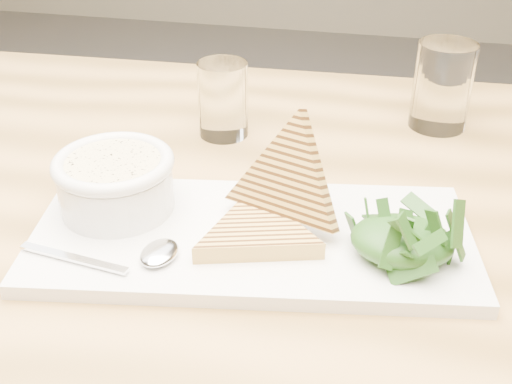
% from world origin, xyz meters
% --- Properties ---
extents(table_top, '(1.36, 0.93, 0.04)m').
position_xyz_m(table_top, '(0.10, -0.07, 0.74)').
color(table_top, '#B28345').
rests_on(table_top, ground).
extents(table_leg_bl, '(0.06, 0.06, 0.72)m').
position_xyz_m(table_leg_bl, '(-0.51, 0.33, 0.36)').
color(table_leg_bl, '#B28345').
rests_on(table_leg_bl, ground).
extents(platter, '(0.46, 0.26, 0.02)m').
position_xyz_m(platter, '(0.12, -0.12, 0.77)').
color(platter, white).
rests_on(platter, table_top).
extents(soup_bowl, '(0.12, 0.12, 0.05)m').
position_xyz_m(soup_bowl, '(-0.03, -0.10, 0.80)').
color(soup_bowl, white).
rests_on(soup_bowl, platter).
extents(soup, '(0.10, 0.10, 0.01)m').
position_xyz_m(soup, '(-0.03, -0.10, 0.83)').
color(soup, beige).
rests_on(soup, soup_bowl).
extents(bowl_rim, '(0.13, 0.13, 0.01)m').
position_xyz_m(bowl_rim, '(-0.03, -0.10, 0.83)').
color(bowl_rim, white).
rests_on(bowl_rim, soup_bowl).
extents(sandwich_flat, '(0.18, 0.18, 0.02)m').
position_xyz_m(sandwich_flat, '(0.13, -0.13, 0.78)').
color(sandwich_flat, gold).
rests_on(sandwich_flat, platter).
extents(sandwich_lean, '(0.18, 0.17, 0.16)m').
position_xyz_m(sandwich_lean, '(0.15, -0.09, 0.82)').
color(sandwich_lean, gold).
rests_on(sandwich_lean, sandwich_flat).
extents(salad_base, '(0.10, 0.08, 0.04)m').
position_xyz_m(salad_base, '(0.27, -0.13, 0.79)').
color(salad_base, '#16360F').
rests_on(salad_base, platter).
extents(arugula_pile, '(0.11, 0.10, 0.05)m').
position_xyz_m(arugula_pile, '(0.27, -0.13, 0.80)').
color(arugula_pile, '#285519').
rests_on(arugula_pile, platter).
extents(spoon_bowl, '(0.04, 0.05, 0.01)m').
position_xyz_m(spoon_bowl, '(0.05, -0.18, 0.78)').
color(spoon_bowl, silver).
rests_on(spoon_bowl, platter).
extents(spoon_handle, '(0.11, 0.03, 0.00)m').
position_xyz_m(spoon_handle, '(-0.03, -0.20, 0.78)').
color(spoon_handle, silver).
rests_on(spoon_handle, platter).
extents(glass_near, '(0.07, 0.07, 0.10)m').
position_xyz_m(glass_near, '(0.03, 0.12, 0.81)').
color(glass_near, white).
rests_on(glass_near, table_top).
extents(glass_far, '(0.08, 0.08, 0.12)m').
position_xyz_m(glass_far, '(0.31, 0.21, 0.82)').
color(glass_far, white).
rests_on(glass_far, table_top).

